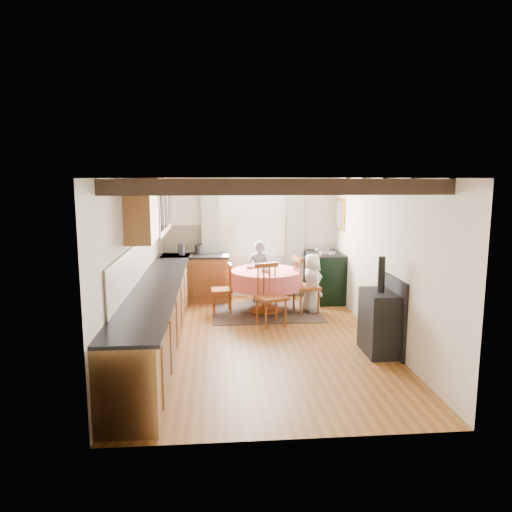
{
  "coord_description": "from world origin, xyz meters",
  "views": [
    {
      "loc": [
        -0.65,
        -6.82,
        2.4
      ],
      "look_at": [
        0.0,
        0.8,
        1.15
      ],
      "focal_mm": 33.62,
      "sensor_mm": 36.0,
      "label": 1
    }
  ],
  "objects": [
    {
      "name": "chair_near",
      "position": [
        0.24,
        0.71,
        0.51
      ],
      "size": [
        0.57,
        0.58,
        1.02
      ],
      "primitive_type": null,
      "rotation": [
        0.0,
        0.0,
        0.35
      ],
      "color": "brown",
      "rests_on": "floor"
    },
    {
      "name": "wall_plate",
      "position": [
        1.05,
        2.72,
        1.7
      ],
      "size": [
        0.3,
        0.02,
        0.3
      ],
      "primitive_type": "cylinder",
      "rotation": [
        1.57,
        0.0,
        0.0
      ],
      "color": "silver",
      "rests_on": "wall_back"
    },
    {
      "name": "chair_right",
      "position": [
        0.96,
        1.43,
        0.51
      ],
      "size": [
        0.53,
        0.52,
        1.02
      ],
      "primitive_type": null,
      "rotation": [
        0.0,
        0.0,
        1.75
      ],
      "color": "brown",
      "rests_on": "floor"
    },
    {
      "name": "base_cabinet_left",
      "position": [
        -1.5,
        0.0,
        0.44
      ],
      "size": [
        0.6,
        5.3,
        0.88
      ],
      "primitive_type": "cube",
      "color": "brown",
      "rests_on": "floor"
    },
    {
      "name": "chair_left",
      "position": [
        -0.55,
        1.57,
        0.45
      ],
      "size": [
        0.43,
        0.41,
        0.89
      ],
      "primitive_type": null,
      "rotation": [
        0.0,
        0.0,
        -1.5
      ],
      "color": "brown",
      "rests_on": "floor"
    },
    {
      "name": "wall_left",
      "position": [
        -1.8,
        0.0,
        1.2
      ],
      "size": [
        0.0,
        5.5,
        2.4
      ],
      "primitive_type": "cube",
      "color": "silver",
      "rests_on": "ground"
    },
    {
      "name": "aga_range",
      "position": [
        1.47,
        2.3,
        0.49
      ],
      "size": [
        0.69,
        1.06,
        0.98
      ],
      "primitive_type": null,
      "color": "black",
      "rests_on": "floor"
    },
    {
      "name": "window_pane",
      "position": [
        0.1,
        2.74,
        1.6
      ],
      "size": [
        1.2,
        0.01,
        1.4
      ],
      "primitive_type": "cube",
      "color": "white",
      "rests_on": "wall_back"
    },
    {
      "name": "curtain_right",
      "position": [
        0.95,
        2.65,
        1.1
      ],
      "size": [
        0.35,
        0.1,
        2.1
      ],
      "primitive_type": "cube",
      "color": "#AFAFAF",
      "rests_on": "wall_back"
    },
    {
      "name": "bowl_a",
      "position": [
        -0.01,
        1.78,
        0.79
      ],
      "size": [
        0.3,
        0.3,
        0.05
      ],
      "primitive_type": "imported",
      "rotation": [
        0.0,
        0.0,
        3.67
      ],
      "color": "silver",
      "rests_on": "dining_table"
    },
    {
      "name": "floor",
      "position": [
        0.0,
        0.0,
        0.0
      ],
      "size": [
        3.6,
        5.5,
        0.0
      ],
      "primitive_type": "cube",
      "color": "#976026",
      "rests_on": "ground"
    },
    {
      "name": "wall_right",
      "position": [
        1.8,
        0.0,
        1.2
      ],
      "size": [
        0.0,
        5.5,
        2.4
      ],
      "primitive_type": "cube",
      "color": "silver",
      "rests_on": "ground"
    },
    {
      "name": "ceiling",
      "position": [
        0.0,
        0.0,
        2.4
      ],
      "size": [
        3.6,
        5.5,
        0.0
      ],
      "primitive_type": "cube",
      "color": "white",
      "rests_on": "ground"
    },
    {
      "name": "worktop_left",
      "position": [
        -1.48,
        0.0,
        0.9
      ],
      "size": [
        0.64,
        5.3,
        0.04
      ],
      "primitive_type": "cube",
      "color": "black",
      "rests_on": "base_cabinet_left"
    },
    {
      "name": "splash_back",
      "position": [
        -1.0,
        2.73,
        1.2
      ],
      "size": [
        1.4,
        0.02,
        0.55
      ],
      "primitive_type": "cube",
      "color": "beige",
      "rests_on": "wall_back"
    },
    {
      "name": "wall_cabinet_glass",
      "position": [
        -1.63,
        1.2,
        1.95
      ],
      "size": [
        0.34,
        1.8,
        0.9
      ],
      "primitive_type": "cube",
      "color": "brown",
      "rests_on": "wall_left"
    },
    {
      "name": "curtain_rod",
      "position": [
        0.1,
        2.65,
        2.2
      ],
      "size": [
        2.0,
        0.03,
        0.03
      ],
      "primitive_type": "cylinder",
      "rotation": [
        0.0,
        1.57,
        0.0
      ],
      "color": "black",
      "rests_on": "wall_back"
    },
    {
      "name": "child_right",
      "position": [
        1.07,
        1.48,
        0.53
      ],
      "size": [
        0.45,
        0.58,
        1.06
      ],
      "primitive_type": "imported",
      "rotation": [
        0.0,
        0.0,
        1.81
      ],
      "color": "silver",
      "rests_on": "floor"
    },
    {
      "name": "wall_back",
      "position": [
        0.0,
        2.75,
        1.2
      ],
      "size": [
        3.6,
        0.0,
        2.4
      ],
      "primitive_type": "cube",
      "color": "silver",
      "rests_on": "ground"
    },
    {
      "name": "wall_front",
      "position": [
        0.0,
        -2.75,
        1.2
      ],
      "size": [
        3.6,
        0.0,
        2.4
      ],
      "primitive_type": "cube",
      "color": "silver",
      "rests_on": "ground"
    },
    {
      "name": "canister_tall",
      "position": [
        -1.31,
        2.43,
        1.03
      ],
      "size": [
        0.13,
        0.13,
        0.22
      ],
      "primitive_type": "cylinder",
      "color": "#262628",
      "rests_on": "worktop_back"
    },
    {
      "name": "wall_picture",
      "position": [
        1.77,
        2.3,
        1.7
      ],
      "size": [
        0.04,
        0.5,
        0.6
      ],
      "primitive_type": "cube",
      "color": "gold",
      "rests_on": "wall_right"
    },
    {
      "name": "dining_table",
      "position": [
        0.25,
        1.52,
        0.38
      ],
      "size": [
        1.27,
        1.27,
        0.77
      ],
      "primitive_type": null,
      "color": "#D7636A",
      "rests_on": "floor"
    },
    {
      "name": "rug",
      "position": [
        0.25,
        1.52,
        0.01
      ],
      "size": [
        1.93,
        1.5,
        0.01
      ],
      "primitive_type": "cube",
      "color": "black",
      "rests_on": "floor"
    },
    {
      "name": "canister_wide",
      "position": [
        -0.98,
        2.55,
        1.01
      ],
      "size": [
        0.16,
        0.16,
        0.18
      ],
      "primitive_type": "cylinder",
      "color": "#262628",
      "rests_on": "worktop_back"
    },
    {
      "name": "cup",
      "position": [
        0.44,
        1.89,
        0.81
      ],
      "size": [
        0.12,
        0.12,
        0.09
      ],
      "primitive_type": "imported",
      "rotation": [
        0.0,
        0.0,
        1.9
      ],
      "color": "silver",
      "rests_on": "dining_table"
    },
    {
      "name": "beam_b",
      "position": [
        0.0,
        -1.0,
        2.31
      ],
      "size": [
        3.6,
        0.16,
        0.16
      ],
      "primitive_type": "cube",
      "color": "black",
      "rests_on": "ceiling"
    },
    {
      "name": "base_cabinet_back",
      "position": [
        -1.05,
        2.45,
        0.44
      ],
      "size": [
        1.3,
        0.6,
        0.88
      ],
      "primitive_type": "cube",
      "color": "brown",
      "rests_on": "floor"
    },
    {
      "name": "beam_d",
      "position": [
        0.0,
        1.0,
        2.31
      ],
      "size": [
        3.6,
        0.16,
        0.16
      ],
      "primitive_type": "cube",
      "color": "black",
      "rests_on": "ceiling"
    },
    {
      "name": "beam_c",
      "position": [
        0.0,
        0.0,
        2.31
      ],
      "size": [
        3.6,
        0.16,
        0.16
      ],
      "primitive_type": "cube",
      "color": "black",
      "rests_on": "ceiling"
    },
    {
      "name": "window_frame",
      "position": [
        0.1,
        2.73,
        1.6
      ],
      "size": [
        1.34,
        0.03,
        1.54
      ],
      "primitive_type": "cube",
      "color": "white",
      "rests_on": "wall_back"
    },
    {
      "name": "cast_iron_stove",
      "position": [
        1.58,
        -0.64,
        0.68
      ],
      "size": [
        0.41,
        0.68,
        1.35
      ],
      "primitive_type": null,
      "color": "black",
      "rests_on": "floor"
    },
    {
      "name": "worktop_back",
      "position": [
        -1.05,
        2.43,
        0.9
      ],
      "size": [
        1.3,
        0.64,
        0.04
      ],
      "primitive_type": "cube",
      "color": "black",
      "rests_on": "base_cabinet_back"
    },
    {
      "name": "beam_a",
      "position": [
        0.0,
        -2.0,
        2.31
      ],
      "size": [
        3.6,
        0.16,
        0.16
      ],
      "primitive_type": "cube",
      "color": "black",
      "rests_on": "ceiling"
    },
    {
      "name": "child_far",
      "position": [
        0.19,
        2.26,
        0.6
      ],
      "size": [
        0.48,
        0.35,
        1.21
      ],
      "primitive_type": "imported",
      "rotation": [
        0.0,
        0.0,
        2.99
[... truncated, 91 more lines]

